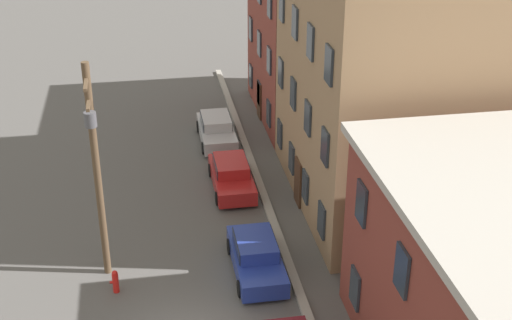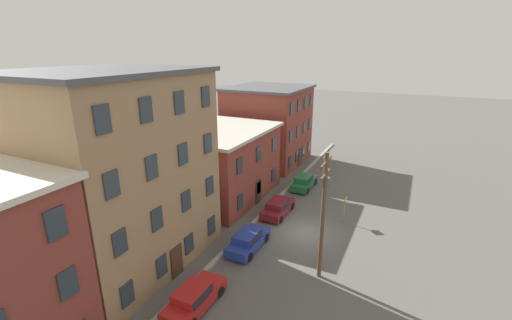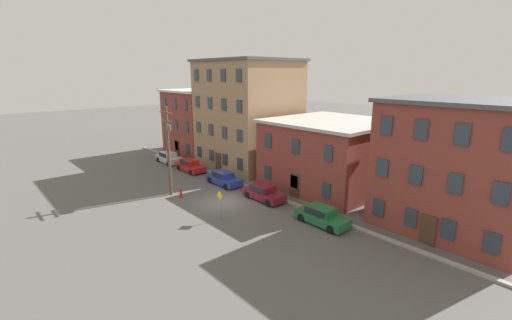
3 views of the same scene
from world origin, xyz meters
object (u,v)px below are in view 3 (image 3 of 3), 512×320
Objects in this scene: car_silver at (168,157)px; car_blue at (224,178)px; utility_pole at (168,146)px; fire_hydrant at (181,193)px; car_red at (190,165)px; car_maroon at (263,192)px; car_green at (322,215)px; caution_sign at (220,200)px.

car_blue is at bearing 0.44° from car_silver.
fire_hydrant is at bearing 14.16° from utility_pole.
utility_pole reaches higher than car_red.
car_red is 13.23m from car_maroon.
utility_pole is (-14.17, -5.75, 4.17)m from car_green.
fire_hydrant is at bearing -22.61° from car_silver.
car_silver is 1.00× the size of car_maroon.
car_silver and car_maroon have the same top height.
car_blue is 6.26m from car_maroon.
car_maroon is 4.58× the size of fire_hydrant.
car_blue and car_green have the same top height.
car_blue is 5.52m from fire_hydrant.
car_red and car_blue have the same top height.
car_blue is (12.47, 0.10, 0.00)m from car_silver.
car_maroon is at bearing 0.94° from car_blue.
caution_sign is 8.85m from utility_pole.
car_green is at bearing -0.32° from car_blue.
utility_pole is at bearing -43.46° from car_red.
car_red and car_green have the same top height.
car_green is at bearing 22.88° from fire_hydrant.
caution_sign reaches higher than car_blue.
car_maroon reaches higher than fire_hydrant.
caution_sign reaches higher than car_green.
car_silver is at bearing 157.39° from fire_hydrant.
car_red is at bearing 0.83° from car_silver.
car_green is (20.30, -0.06, 0.00)m from car_red.
caution_sign is 2.74× the size of fire_hydrant.
caution_sign reaches higher than car_maroon.
fire_hydrant is at bearing -36.29° from car_red.
car_silver is 4.58× the size of fire_hydrant.
car_blue is at bearing 81.78° from utility_pole.
car_green is (13.33, -0.07, 0.00)m from car_blue.
car_red is at bearing 136.54° from utility_pole.
car_blue is at bearing -179.06° from car_maroon.
car_red is 9.42m from utility_pole.
car_green is at bearing -0.16° from car_red.
car_blue is at bearing 142.36° from caution_sign.
car_red is 1.67× the size of caution_sign.
fire_hydrant is (-5.77, -5.60, -0.27)m from car_maroon.
car_green is (7.07, -0.18, 0.00)m from car_maroon.
car_blue is 7.21m from utility_pole.
car_silver is 25.80m from car_green.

